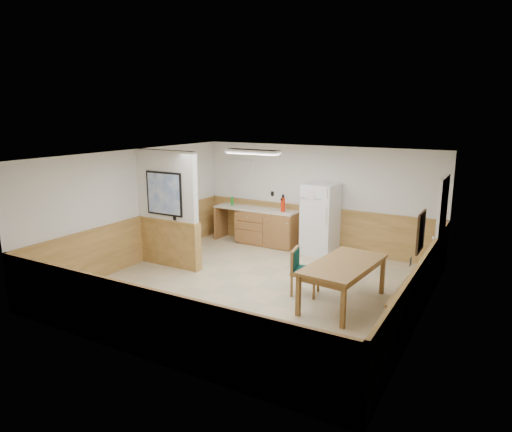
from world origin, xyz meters
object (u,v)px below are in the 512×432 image
Objects in this scene: refrigerator at (320,219)px; dining_chair at (301,268)px; dining_bench at (407,297)px; soap_bottle at (232,201)px; fire_extinguisher at (283,204)px; dining_table at (344,268)px.

refrigerator is 1.96× the size of dining_chair.
refrigerator is at bearing 136.35° from dining_bench.
dining_bench is 6.55× the size of soap_bottle.
dining_chair is 3.02m from fire_extinguisher.
dining_bench is 1.75× the size of dining_chair.
soap_bottle is (-2.47, 0.05, 0.18)m from refrigerator.
dining_table is at bearing -56.86° from refrigerator.
soap_bottle is at bearing 129.84° from dining_chair.
dining_chair is at bearing 179.71° from dining_bench.
soap_bottle reaches higher than dining_table.
soap_bottle is at bearing 151.94° from dining_table.
dining_bench is 3.52× the size of fire_extinguisher.
dining_table is 2.23× the size of dining_chair.
dining_table is at bearing -16.16° from dining_chair.
refrigerator is at bearing -1.12° from soap_bottle.
soap_bottle reaches higher than dining_chair.
dining_bench is 1.91m from dining_chair.
dining_table is at bearing -33.56° from soap_bottle.
soap_bottle is (-3.92, 2.60, 0.35)m from dining_table.
soap_bottle is (-4.99, 2.58, 0.67)m from dining_bench.
dining_chair reaches higher than dining_bench.
refrigerator is 3.94× the size of fire_extinguisher.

